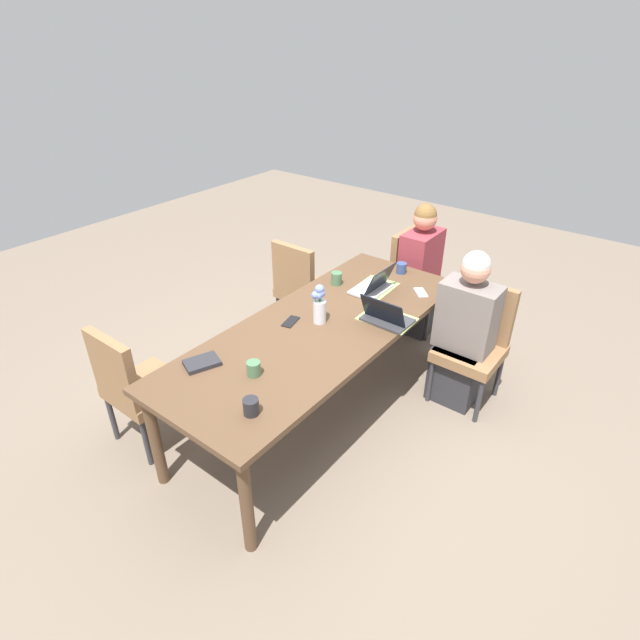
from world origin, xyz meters
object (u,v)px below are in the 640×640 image
at_px(laptop_head_right_left_near, 374,286).
at_px(coffee_mug_near_left, 251,407).
at_px(flower_vase, 319,304).
at_px(chair_head_right_left_near, 414,275).
at_px(phone_silver, 421,292).
at_px(coffee_mug_centre_left, 336,278).
at_px(book_red_cover, 202,363).
at_px(coffee_mug_near_right, 254,368).
at_px(dining_table, 320,335).
at_px(coffee_mug_centre_right, 401,268).
at_px(chair_near_left_mid, 475,339).
at_px(phone_black, 291,322).
at_px(person_near_left_mid, 464,337).
at_px(chair_far_right_near, 302,285).
at_px(laptop_near_left_mid, 386,317).
at_px(person_head_right_left_near, 419,277).
at_px(chair_far_left_far, 135,383).

xyz_separation_m(laptop_head_right_left_near, coffee_mug_near_left, (-1.55, -0.24, 0.00)).
bearing_deg(flower_vase, chair_head_right_left_near, 2.59).
xyz_separation_m(laptop_head_right_left_near, phone_silver, (0.19, -0.30, -0.04)).
height_order(chair_head_right_left_near, coffee_mug_centre_left, chair_head_right_left_near).
relative_size(book_red_cover, phone_silver, 1.33).
distance_m(book_red_cover, phone_silver, 1.72).
bearing_deg(coffee_mug_near_right, dining_table, 2.08).
relative_size(coffee_mug_near_left, coffee_mug_centre_right, 1.08).
distance_m(chair_near_left_mid, phone_black, 1.36).
distance_m(coffee_mug_centre_left, coffee_mug_centre_right, 0.56).
bearing_deg(person_near_left_mid, chair_far_right_near, 91.13).
relative_size(coffee_mug_near_left, book_red_cover, 0.46).
bearing_deg(laptop_near_left_mid, flower_vase, 126.75).
relative_size(chair_near_left_mid, flower_vase, 3.22).
height_order(person_head_right_left_near, coffee_mug_near_left, person_head_right_left_near).
bearing_deg(book_red_cover, chair_head_right_left_near, 17.28).
distance_m(chair_near_left_mid, phone_silver, 0.52).
bearing_deg(phone_silver, chair_far_right_near, 49.08).
xyz_separation_m(dining_table, coffee_mug_near_right, (-0.65, -0.02, 0.11)).
bearing_deg(coffee_mug_centre_right, dining_table, 179.37).
distance_m(person_near_left_mid, coffee_mug_near_right, 1.62).
bearing_deg(person_near_left_mid, laptop_head_right_left_near, 102.06).
height_order(chair_far_right_near, laptop_near_left_mid, laptop_near_left_mid).
xyz_separation_m(chair_head_right_left_near, phone_silver, (-0.70, -0.41, 0.25)).
height_order(chair_far_right_near, flower_vase, flower_vase).
height_order(chair_far_left_far, chair_far_right_near, same).
height_order(person_near_left_mid, coffee_mug_near_right, person_near_left_mid).
distance_m(chair_far_left_far, coffee_mug_near_right, 0.89).
height_order(dining_table, book_red_cover, book_red_cover).
distance_m(person_head_right_left_near, coffee_mug_near_left, 2.41).
distance_m(coffee_mug_near_right, coffee_mug_centre_right, 1.70).
relative_size(chair_head_right_left_near, person_near_left_mid, 0.75).
xyz_separation_m(person_near_left_mid, chair_far_right_near, (-0.03, 1.49, -0.03)).
bearing_deg(coffee_mug_near_right, laptop_near_left_mid, -17.09).
height_order(person_head_right_left_near, chair_near_left_mid, person_head_right_left_near).
bearing_deg(flower_vase, coffee_mug_centre_left, 24.77).
bearing_deg(coffee_mug_centre_right, chair_near_left_mid, -103.89).
height_order(chair_near_left_mid, laptop_head_right_left_near, laptop_head_right_left_near).
height_order(chair_far_left_far, flower_vase, flower_vase).
height_order(coffee_mug_near_right, phone_black, coffee_mug_near_right).
relative_size(person_near_left_mid, chair_far_right_near, 1.33).
bearing_deg(chair_far_left_far, book_red_cover, -67.31).
relative_size(coffee_mug_near_left, coffee_mug_centre_left, 0.94).
height_order(coffee_mug_centre_right, phone_black, coffee_mug_centre_right).
bearing_deg(phone_black, book_red_cover, 158.54).
distance_m(person_near_left_mid, laptop_near_left_mid, 0.67).
bearing_deg(laptop_near_left_mid, phone_black, 127.35).
bearing_deg(chair_near_left_mid, coffee_mug_centre_right, 76.11).
xyz_separation_m(chair_head_right_left_near, chair_near_left_mid, (-0.67, -0.87, 0.00)).
height_order(laptop_near_left_mid, phone_black, laptop_near_left_mid).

